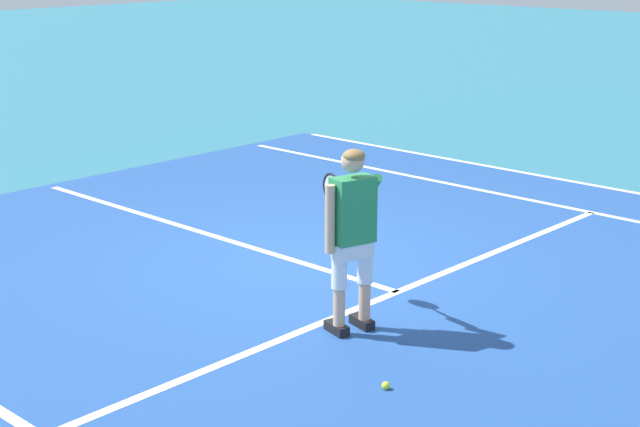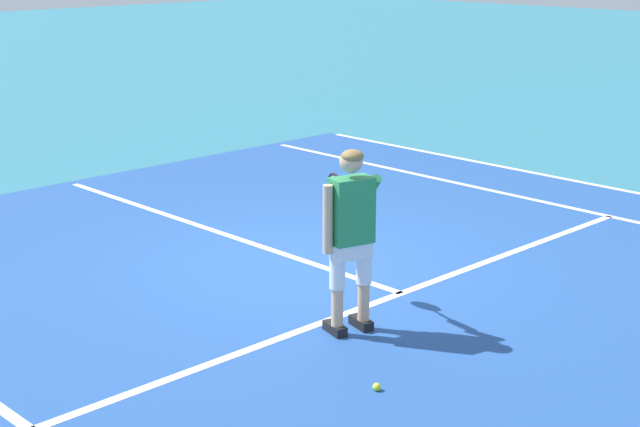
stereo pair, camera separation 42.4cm
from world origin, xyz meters
The scene contains 8 objects.
ground_plane centered at (0.00, 0.00, 0.00)m, with size 80.00×80.00×0.00m, color teal.
court_inner_surface centered at (0.00, -0.50, 0.00)m, with size 10.98×11.29×0.00m, color #234C93.
line_service centered at (0.00, -1.45, 0.00)m, with size 8.23×0.10×0.01m, color white.
line_centre_service centered at (0.00, 1.75, 0.00)m, with size 0.10×6.40×0.01m, color white.
line_singles_right centered at (4.12, -0.50, 0.00)m, with size 0.10×10.89×0.01m, color white.
line_doubles_right centered at (5.49, -0.50, 0.00)m, with size 0.10×10.89×0.01m, color white.
tennis_player centered at (-1.08, -1.76, 0.99)m, with size 0.86×1.04×1.71m.
tennis_ball_near_feet centered at (-1.81, -2.78, 0.03)m, with size 0.07×0.07×0.07m, color #CCE02D.
Camera 1 is at (-7.33, -7.22, 3.46)m, focal length 54.23 mm.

